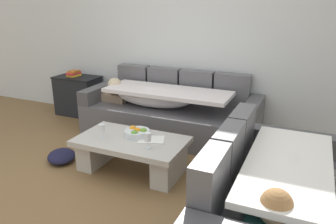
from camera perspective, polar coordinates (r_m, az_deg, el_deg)
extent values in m
plane|color=brown|center=(3.49, -12.21, -13.09)|extent=(14.00, 14.00, 0.00)
cube|color=silver|center=(4.88, 1.89, 13.26)|extent=(9.00, 0.10, 2.70)
cube|color=#58575C|center=(4.60, 0.27, -1.67)|extent=(2.40, 0.92, 0.42)
cube|color=#58575C|center=(5.13, -5.89, 5.52)|extent=(0.48, 0.16, 0.46)
cube|color=#58575C|center=(4.90, -0.67, 5.00)|extent=(0.48, 0.16, 0.46)
cube|color=#58575C|center=(4.72, 5.00, 4.38)|extent=(0.48, 0.16, 0.46)
cube|color=#58575C|center=(4.58, 11.05, 3.67)|extent=(0.48, 0.16, 0.46)
cube|color=#464649|center=(5.04, -11.41, 3.47)|extent=(0.18, 0.92, 0.20)
cube|color=#464649|center=(4.20, 14.30, 0.19)|extent=(0.18, 0.92, 0.20)
cube|color=gray|center=(4.89, -8.85, 2.62)|extent=(0.36, 0.28, 0.11)
sphere|color=#936B4C|center=(4.82, -9.20, 4.33)|extent=(0.21, 0.21, 0.21)
sphere|color=#CCB793|center=(4.81, -9.22, 4.67)|extent=(0.20, 0.20, 0.20)
ellipsoid|color=silver|center=(4.54, -2.55, 2.67)|extent=(1.10, 0.44, 0.28)
cube|color=silver|center=(4.40, -0.09, 3.53)|extent=(1.70, 0.60, 0.05)
cube|color=silver|center=(4.22, -2.14, -3.31)|extent=(1.44, 0.04, 0.38)
cube|color=#58575C|center=(2.84, 17.57, -16.59)|extent=(0.92, 1.83, 0.42)
cube|color=#58575C|center=(2.25, 7.22, -12.55)|extent=(0.16, 0.46, 0.46)
cube|color=#58575C|center=(2.67, 10.35, -7.44)|extent=(0.16, 0.46, 0.46)
cube|color=#58575C|center=(3.11, 12.57, -3.73)|extent=(0.16, 0.46, 0.46)
cube|color=#464649|center=(3.43, 19.82, -4.63)|extent=(0.92, 0.18, 0.20)
sphere|color=tan|center=(2.14, 18.13, -15.65)|extent=(0.21, 0.21, 0.21)
sphere|color=#9E7042|center=(2.13, 18.21, -14.98)|extent=(0.20, 0.20, 0.20)
ellipsoid|color=white|center=(2.72, 19.53, -9.91)|extent=(0.44, 0.91, 0.28)
cube|color=white|center=(2.61, 20.07, -8.69)|extent=(0.60, 1.35, 0.05)
cube|color=#B6B2AA|center=(3.64, -6.38, -5.08)|extent=(1.20, 0.68, 0.06)
cube|color=#B6B2AA|center=(3.96, -12.09, -6.42)|extent=(0.20, 0.54, 0.32)
cube|color=#B6B2AA|center=(3.54, 0.27, -9.15)|extent=(0.20, 0.54, 0.32)
cylinder|color=silver|center=(3.69, -5.34, -3.65)|extent=(0.28, 0.28, 0.07)
sphere|color=orange|center=(3.68, -5.35, -3.30)|extent=(0.08, 0.08, 0.08)
sphere|color=#649C2E|center=(3.66, -4.28, -3.38)|extent=(0.08, 0.08, 0.08)
sphere|color=#5F9A39|center=(3.61, -5.82, -3.72)|extent=(0.08, 0.08, 0.08)
sphere|color=orange|center=(3.74, -6.10, -2.91)|extent=(0.08, 0.08, 0.08)
cylinder|color=silver|center=(3.69, -11.27, -4.49)|extent=(0.06, 0.06, 0.01)
cylinder|color=silver|center=(3.67, -11.31, -3.91)|extent=(0.01, 0.01, 0.07)
cylinder|color=silver|center=(3.64, -11.38, -2.75)|extent=(0.07, 0.07, 0.08)
cylinder|color=silver|center=(3.40, -3.46, -6.19)|extent=(0.06, 0.06, 0.01)
cylinder|color=silver|center=(3.38, -3.47, -5.57)|extent=(0.01, 0.01, 0.07)
cylinder|color=silver|center=(3.35, -3.50, -4.32)|extent=(0.07, 0.07, 0.08)
cube|color=white|center=(3.58, -2.90, -4.80)|extent=(0.34, 0.30, 0.01)
cube|color=black|center=(5.66, -15.20, 2.66)|extent=(0.70, 0.42, 0.62)
cube|color=black|center=(5.59, -15.47, 5.82)|extent=(0.72, 0.44, 0.02)
cube|color=gold|center=(5.63, -15.96, 6.13)|extent=(0.17, 0.21, 0.03)
cube|color=red|center=(5.61, -15.99, 6.45)|extent=(0.15, 0.23, 0.04)
cube|color=#B76623|center=(5.60, -15.97, 6.77)|extent=(0.14, 0.17, 0.03)
ellipsoid|color=#191933|center=(4.15, -17.93, -7.26)|extent=(0.50, 0.51, 0.12)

